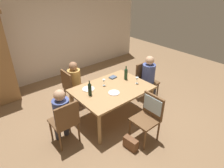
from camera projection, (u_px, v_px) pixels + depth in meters
name	position (u px, v px, depth m)	size (l,w,h in m)	color
ground_plane	(112.00, 116.00, 4.46)	(10.00, 10.00, 0.00)	#846647
rear_room_partition	(50.00, 33.00, 5.66)	(6.40, 0.12, 2.70)	beige
dining_table	(112.00, 91.00, 4.15)	(1.56, 1.12, 0.72)	#A87F51
chair_far_left	(72.00, 86.00, 4.58)	(0.44, 0.44, 0.92)	brown
chair_right_end	(145.00, 78.00, 4.91)	(0.44, 0.44, 0.92)	brown
chair_left_end	(65.00, 120.00, 3.49)	(0.44, 0.44, 0.92)	brown
chair_near	(150.00, 112.00, 3.61)	(0.46, 0.44, 0.92)	brown
person_woman_host	(76.00, 80.00, 4.59)	(0.34, 0.30, 1.11)	#33333D
person_man_bearded	(149.00, 75.00, 4.77)	(0.31, 0.36, 1.15)	#33333D
person_man_guest	(61.00, 112.00, 3.51)	(0.30, 0.35, 1.12)	#33333D
wine_bottle_tall_green	(90.00, 89.00, 3.80)	(0.07, 0.07, 0.32)	black
wine_bottle_dark_red	(126.00, 74.00, 4.40)	(0.07, 0.07, 0.32)	#19381E
wine_glass_near_left	(137.00, 79.00, 4.24)	(0.07, 0.07, 0.15)	silver
wine_glass_centre	(104.00, 81.00, 4.16)	(0.07, 0.07, 0.15)	silver
dinner_plate_host	(114.00, 93.00, 3.94)	(0.23, 0.23, 0.01)	white
dinner_plate_guest_left	(88.00, 89.00, 4.07)	(0.25, 0.25, 0.01)	white
folded_napkin	(113.00, 77.00, 4.52)	(0.16, 0.12, 0.03)	#4C5B75
handbag	(131.00, 143.00, 3.58)	(0.28, 0.12, 0.22)	brown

